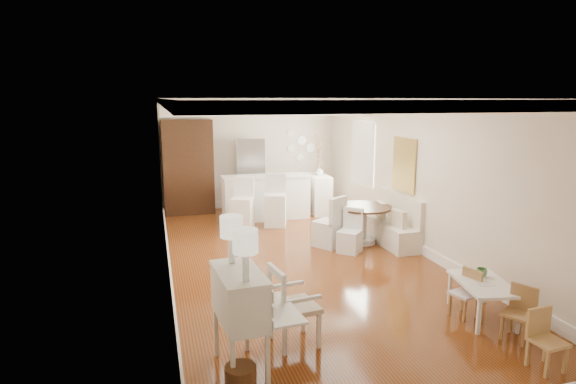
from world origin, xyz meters
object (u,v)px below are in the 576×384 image
breakfast_counter (266,197)px  fridge (264,174)px  gustavian_armchair (294,305)px  wicker_basket (241,381)px  kids_chair_c (548,341)px  pantry_cabinet (188,167)px  kids_chair_b (464,293)px  slip_chair_near (350,231)px  kids_table (482,300)px  bar_stool_left (242,204)px  secretary_bureau (240,322)px  sideboard (319,194)px  bar_stool_right (275,201)px  dining_table (363,225)px  kids_chair_a (518,314)px  slip_chair_far (329,221)px

breakfast_counter → fridge: fridge is taller
gustavian_armchair → wicker_basket: size_ratio=3.07×
kids_chair_c → pantry_cabinet: pantry_cabinet is taller
kids_chair_b → breakfast_counter: breakfast_counter is taller
slip_chair_near → fridge: size_ratio=0.45×
kids_table → bar_stool_left: bar_stool_left is taller
secretary_bureau → sideboard: (3.11, 6.48, -0.08)m
gustavian_armchair → bar_stool_right: bar_stool_right is taller
breakfast_counter → bar_stool_right: (0.05, -0.71, 0.06)m
wicker_basket → bar_stool_right: size_ratio=0.27×
wicker_basket → fridge: (2.00, 7.72, 0.75)m
dining_table → pantry_cabinet: size_ratio=0.47×
pantry_cabinet → kids_chair_c: bearing=-69.4°
dining_table → pantry_cabinet: 4.74m
kids_chair_c → gustavian_armchair: bearing=148.0°
bar_stool_left → sideboard: bearing=50.5°
gustavian_armchair → fridge: 7.00m
kids_chair_a → bar_stool_right: (-1.49, 5.75, 0.25)m
secretary_bureau → fridge: size_ratio=0.62×
slip_chair_far → fridge: (-0.47, 3.49, 0.40)m
wicker_basket → kids_table: size_ratio=0.31×
kids_table → kids_chair_a: bearing=-87.3°
breakfast_counter → fridge: bearing=79.2°
secretary_bureau → wicker_basket: size_ratio=3.60×
kids_table → slip_chair_near: size_ratio=1.21×
kids_table → kids_chair_c: kids_chair_c is taller
kids_chair_c → slip_chair_near: 4.22m
wicker_basket → breakfast_counter: size_ratio=0.15×
breakfast_counter → bar_stool_right: bar_stool_right is taller
pantry_cabinet → fridge: bearing=-0.9°
slip_chair_far → pantry_cabinet: (-2.37, 3.52, 0.65)m
wicker_basket → slip_chair_far: (2.46, 4.23, 0.34)m
secretary_bureau → gustavian_armchair: size_ratio=1.17×
secretary_bureau → slip_chair_near: (2.64, 3.37, -0.15)m
pantry_cabinet → fridge: (1.90, -0.03, -0.25)m
kids_table → kids_chair_a: size_ratio=1.50×
kids_chair_c → sideboard: bearing=85.5°
secretary_bureau → fridge: fridge is taller
kids_table → dining_table: dining_table is taller
kids_chair_c → bar_stool_right: bar_stool_right is taller
gustavian_armchair → slip_chair_far: bearing=-34.2°
kids_table → bar_stool_left: (-2.23, 5.03, 0.32)m
kids_table → bar_stool_left: size_ratio=0.87×
kids_table → dining_table: 3.44m
kids_chair_c → fridge: size_ratio=0.36×
slip_chair_far → slip_chair_near: bearing=85.5°
slip_chair_near → bar_stool_right: 2.35m
sideboard → kids_table: bearing=-85.3°
bar_stool_right → pantry_cabinet: 2.57m
slip_chair_far → bar_stool_left: size_ratio=0.88×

